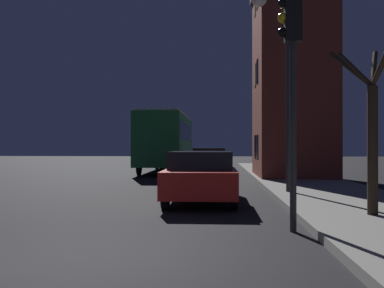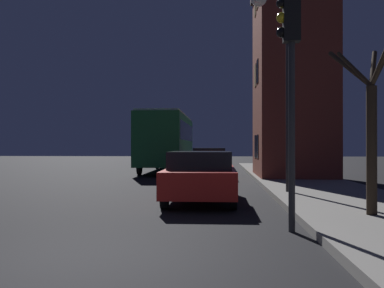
{
  "view_description": "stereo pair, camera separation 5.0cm",
  "coord_description": "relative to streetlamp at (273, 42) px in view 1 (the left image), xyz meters",
  "views": [
    {
      "loc": [
        1.85,
        -5.52,
        1.57
      ],
      "look_at": [
        0.85,
        10.96,
        1.65
      ],
      "focal_mm": 40.0,
      "sensor_mm": 36.0,
      "label": 1
    },
    {
      "loc": [
        1.9,
        -5.52,
        1.57
      ],
      "look_at": [
        0.85,
        10.96,
        1.65
      ],
      "focal_mm": 40.0,
      "sensor_mm": 36.0,
      "label": 2
    }
  ],
  "objects": [
    {
      "name": "car_near_lane",
      "position": [
        -2.18,
        -1.42,
        -4.07
      ],
      "size": [
        1.88,
        4.48,
        1.42
      ],
      "color": "#B21E19",
      "rests_on": "ground"
    },
    {
      "name": "bus",
      "position": [
        -4.87,
        12.9,
        -2.74
      ],
      "size": [
        2.46,
        10.33,
        3.49
      ],
      "color": "#1E6B33",
      "rests_on": "ground"
    },
    {
      "name": "car_mid_lane",
      "position": [
        -2.16,
        8.18,
        -4.05
      ],
      "size": [
        1.77,
        3.96,
        1.48
      ],
      "color": "olive",
      "rests_on": "ground"
    },
    {
      "name": "ground_plane",
      "position": [
        -3.57,
        -7.9,
        -4.82
      ],
      "size": [
        120.0,
        120.0,
        0.0
      ],
      "primitive_type": "plane",
      "color": "black"
    },
    {
      "name": "brick_building",
      "position": [
        1.83,
        7.38,
        0.04
      ],
      "size": [
        3.62,
        5.25,
        9.35
      ],
      "color": "brown",
      "rests_on": "sidewalk"
    },
    {
      "name": "streetlamp",
      "position": [
        0.0,
        0.0,
        0.0
      ],
      "size": [
        1.22,
        0.51,
        6.28
      ],
      "color": "#28282B",
      "rests_on": "sidewalk"
    },
    {
      "name": "traffic_light",
      "position": [
        -0.37,
        -5.48,
        -1.68
      ],
      "size": [
        0.43,
        0.24,
        4.38
      ],
      "color": "#28282B",
      "rests_on": "ground"
    },
    {
      "name": "bare_tree",
      "position": [
        1.47,
        -4.33,
        -2.68
      ],
      "size": [
        1.14,
        2.44,
        3.82
      ],
      "color": "#2D2319",
      "rests_on": "sidewalk"
    }
  ]
}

